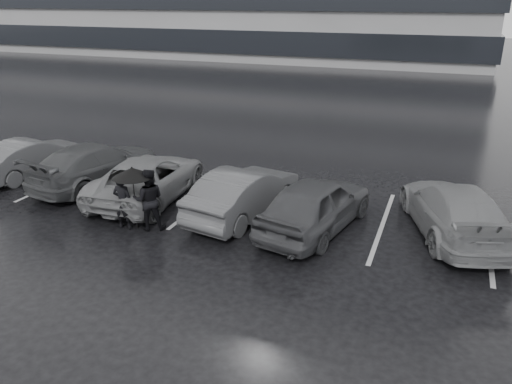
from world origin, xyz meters
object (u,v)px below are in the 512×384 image
Objects in this scene: car_west_c at (97,164)px; car_west_b at (148,178)px; car_west_d at (33,157)px; pedestrian_left at (123,202)px; pedestrian_right at (149,200)px; car_main at (316,204)px; car_east at (454,210)px; car_west_a at (244,192)px.

car_west_b is at bearing 178.93° from car_west_c.
pedestrian_left is at bearing 166.59° from car_west_d.
car_main is at bearing 173.36° from pedestrian_right.
pedestrian_right reaches higher than car_east.
car_west_c is 1.22× the size of car_west_d.
car_east is at bearing -164.84° from pedestrian_left.
car_west_d is at bearing -28.55° from pedestrian_left.
car_west_b is at bearing 6.45° from car_west_a.
car_west_d is 2.32× the size of pedestrian_right.
car_west_b is at bearing -173.29° from car_west_d.
car_west_b is at bearing -14.44° from car_east.
pedestrian_right is (0.69, 0.23, 0.09)m from pedestrian_left.
pedestrian_left reaches higher than car_main.
car_west_c is 3.14× the size of pedestrian_left.
car_west_a is 8.58m from car_west_d.
car_west_b is 5.18m from car_west_d.
pedestrian_left is at bearing 0.08° from car_east.
car_main is at bearing 171.79° from car_west_b.
car_west_c is at bearing -45.96° from pedestrian_left.
car_east is (14.38, 0.32, 0.04)m from car_west_d.
car_west_d is at bearing -17.69° from car_east.
pedestrian_left is (-5.02, -1.87, 0.03)m from car_main.
car_west_a is at bearing -176.58° from car_west_c.
car_main reaches higher than car_west_a.
pedestrian_left is at bearing 147.69° from car_west_c.
pedestrian_left is at bearing -8.63° from pedestrian_right.
car_west_a is 0.89× the size of car_east.
car_west_d is 6.36m from pedestrian_left.
car_main is 3.76m from car_east.
pedestrian_right reaches higher than car_west_a.
car_west_c reaches higher than car_west_a.
pedestrian_left is (2.99, -2.69, 0.07)m from car_west_c.
car_west_a is 0.88× the size of car_west_c.
pedestrian_right is (-2.10, -1.82, 0.16)m from car_west_a.
car_east is (11.59, 0.28, -0.01)m from car_west_c.
car_west_c is 2.83× the size of pedestrian_right.
pedestrian_left reaches higher than car_west_b.
car_main is 0.91× the size of car_east.
car_west_a reaches higher than car_west_b.
car_main reaches higher than car_west_c.
car_west_a is 3.46m from pedestrian_left.
car_main is 2.55× the size of pedestrian_right.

